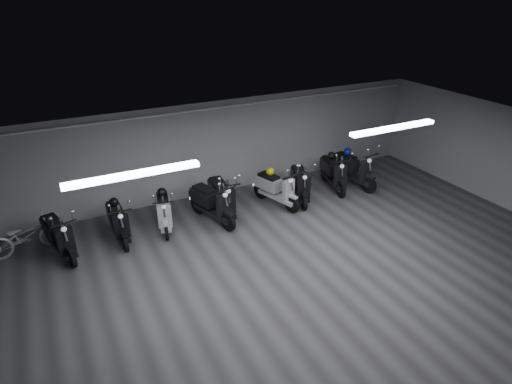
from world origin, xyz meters
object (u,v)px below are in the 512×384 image
scooter_8 (334,168)px  helmet_0 (114,202)px  helmet_3 (331,156)px  scooter_5 (222,192)px  scooter_3 (212,197)px  scooter_7 (301,178)px  helmet_2 (270,172)px  scooter_6 (276,183)px  bicycle (24,232)px  scooter_0 (57,230)px  scooter_9 (353,163)px  scooter_1 (117,216)px  scooter_2 (163,206)px  helmet_1 (347,152)px  helmet_4 (162,192)px

scooter_8 → helmet_0: bearing=-168.4°
helmet_3 → scooter_5: bearing=-174.8°
scooter_3 → scooter_7: size_ratio=1.04×
helmet_2 → scooter_6: bearing=-73.0°
scooter_5 → scooter_6: bearing=1.7°
bicycle → scooter_0: bearing=-131.9°
helmet_2 → scooter_8: bearing=-1.8°
scooter_9 → scooter_1: bearing=168.7°
scooter_0 → scooter_2: (2.52, 0.14, -0.05)m
scooter_0 → scooter_8: scooter_8 is taller
scooter_1 → scooter_0: bearing=-176.5°
helmet_1 → helmet_3: bearing=172.9°
scooter_1 → helmet_4: 1.26m
helmet_0 → scooter_8: bearing=-1.7°
scooter_8 → helmet_4: scooter_8 is taller
scooter_9 → helmet_1: size_ratio=8.05×
scooter_8 → scooter_5: bearing=-165.4°
helmet_0 → helmet_2: (4.29, -0.13, 0.04)m
scooter_9 → helmet_1: scooter_9 is taller
scooter_7 → bicycle: bearing=-163.2°
scooter_9 → helmet_0: size_ratio=8.81×
scooter_6 → helmet_3: (2.17, 0.43, 0.30)m
scooter_0 → scooter_2: bearing=-12.0°
helmet_3 → scooter_3: bearing=-173.0°
bicycle → scooter_7: bearing=-100.7°
scooter_2 → helmet_2: (3.13, 0.08, 0.33)m
helmet_3 → helmet_2: bearing=-175.2°
scooter_3 → helmet_0: 2.44m
helmet_3 → scooter_8: bearing=-103.3°
scooter_8 → helmet_4: bearing=-169.1°
scooter_5 → bicycle: 4.83m
scooter_5 → helmet_3: scooter_5 is taller
scooter_7 → helmet_2: (-0.88, 0.25, 0.28)m
scooter_8 → helmet_2: scooter_8 is taller
helmet_0 → scooter_0: bearing=-165.7°
scooter_0 → helmet_2: (5.65, 0.22, 0.28)m
helmet_1 → helmet_2: helmet_1 is taller
scooter_0 → scooter_5: size_ratio=0.93×
scooter_1 → bicycle: size_ratio=1.05×
scooter_3 → scooter_9: scooter_9 is taller
bicycle → helmet_3: 8.60m
scooter_3 → scooter_8: size_ratio=1.02×
scooter_6 → helmet_2: (-0.08, 0.25, 0.28)m
scooter_2 → helmet_3: size_ratio=7.16×
helmet_1 → scooter_6: bearing=-172.3°
scooter_7 → helmet_2: size_ratio=8.02×
scooter_7 → helmet_2: scooter_7 is taller
scooter_0 → scooter_3: bearing=-16.6°
scooter_2 → scooter_5: bearing=9.7°
scooter_1 → helmet_2: size_ratio=7.64×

